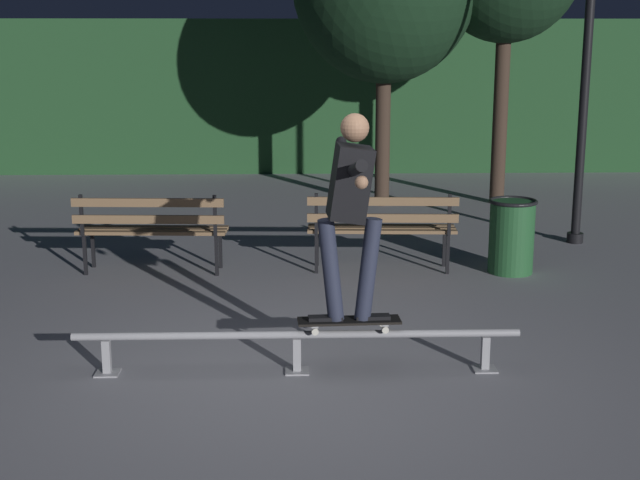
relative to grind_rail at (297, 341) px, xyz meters
name	(u,v)px	position (x,y,z in m)	size (l,w,h in m)	color
ground_plane	(297,380)	(0.00, -0.17, -0.25)	(90.00, 90.00, 0.00)	gray
hedge_backdrop	(295,95)	(0.00, 10.46, 1.14)	(24.00, 1.20, 2.77)	#234C28
grind_rail	(297,341)	(0.00, 0.00, 0.00)	(3.40, 0.18, 0.33)	#9E9EA3
skateboard	(349,321)	(0.40, 0.00, 0.15)	(0.79, 0.24, 0.09)	black
skateboarder	(351,200)	(0.40, 0.00, 1.09)	(0.62, 1.41, 1.56)	black
park_bench_leftmost	(151,225)	(-1.54, 2.93, 0.29)	(1.62, 0.49, 0.88)	black
park_bench_left_center	(382,223)	(0.93, 2.93, 0.29)	(1.62, 0.49, 0.88)	black
lamp_post_right	(588,37)	(3.45, 4.25, 2.23)	(0.32, 0.32, 3.90)	black
trash_can	(512,235)	(2.32, 2.86, 0.16)	(0.52, 0.52, 0.80)	#23562D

